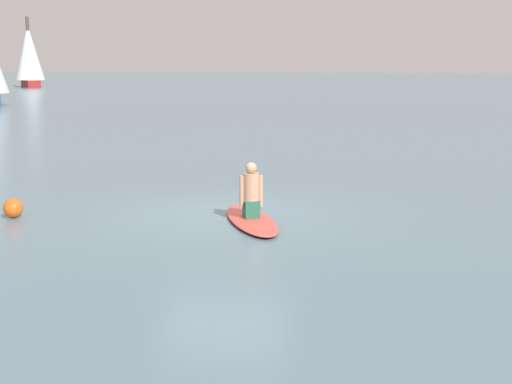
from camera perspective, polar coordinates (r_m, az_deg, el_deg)
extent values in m
plane|color=slate|center=(13.92, -2.62, -1.73)|extent=(400.00, 400.00, 0.00)
ellipsoid|color=#D84C3F|center=(13.12, -0.39, -2.25)|extent=(2.91, 1.61, 0.10)
cube|color=#26664C|center=(13.07, -0.39, -1.35)|extent=(0.41, 0.37, 0.32)
cylinder|color=tan|center=(13.00, -0.39, 0.38)|extent=(0.37, 0.37, 0.53)
sphere|color=tan|center=(12.94, -0.40, 1.95)|extent=(0.21, 0.21, 0.21)
cylinder|color=tan|center=(13.05, 0.38, 0.11)|extent=(0.11, 0.11, 0.58)
cylinder|color=tan|center=(12.97, -1.17, 0.05)|extent=(0.11, 0.11, 0.58)
cube|color=maroon|center=(90.64, -17.78, 8.35)|extent=(4.88, 3.94, 0.88)
cylinder|color=#4C4238|center=(90.62, -17.93, 10.99)|extent=(0.39, 0.39, 7.48)
cone|color=white|center=(90.61, -17.91, 10.71)|extent=(4.75, 4.75, 6.59)
sphere|color=#E55919|center=(14.26, -19.06, -1.23)|extent=(0.38, 0.38, 0.38)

